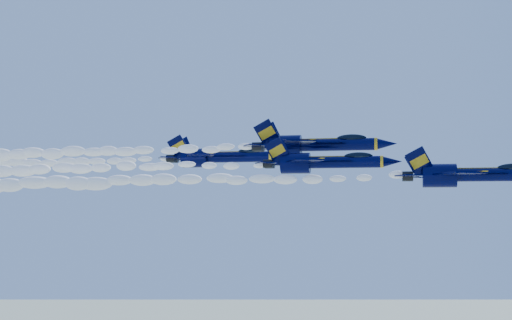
% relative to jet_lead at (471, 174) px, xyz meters
% --- Properties ---
extents(jet_lead, '(15.25, 12.51, 5.67)m').
position_rel_jet_lead_xyz_m(jet_lead, '(0.00, 0.00, 0.00)').
color(jet_lead, black).
extents(smoke_trail_jet_lead, '(47.85, 1.82, 1.64)m').
position_rel_jet_lead_xyz_m(smoke_trail_jet_lead, '(-30.44, -0.00, -0.42)').
color(smoke_trail_jet_lead, white).
extents(jet_second, '(15.03, 12.33, 5.59)m').
position_rel_jet_lead_xyz_m(jet_second, '(-15.04, 4.47, 1.71)').
color(jet_second, black).
extents(smoke_trail_jet_second, '(47.85, 1.80, 1.62)m').
position_rel_jet_lead_xyz_m(smoke_trail_jet_second, '(-45.39, 4.47, 1.30)').
color(smoke_trail_jet_second, white).
extents(jet_third, '(17.47, 14.33, 6.49)m').
position_rel_jet_lead_xyz_m(jet_third, '(-16.85, 11.86, 4.34)').
color(jet_third, black).
extents(smoke_trail_jet_third, '(47.85, 2.09, 1.88)m').
position_rel_jet_lead_xyz_m(smoke_trail_jet_third, '(-48.24, 11.86, 3.90)').
color(smoke_trail_jet_third, white).
extents(jet_fourth, '(18.14, 14.88, 6.74)m').
position_rel_jet_lead_xyz_m(jet_fourth, '(-32.38, 24.81, 4.03)').
color(jet_fourth, black).
extents(smoke_trail_jet_fourth, '(47.85, 2.17, 1.95)m').
position_rel_jet_lead_xyz_m(smoke_trail_jet_fourth, '(-64.06, 24.81, 3.59)').
color(smoke_trail_jet_fourth, white).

